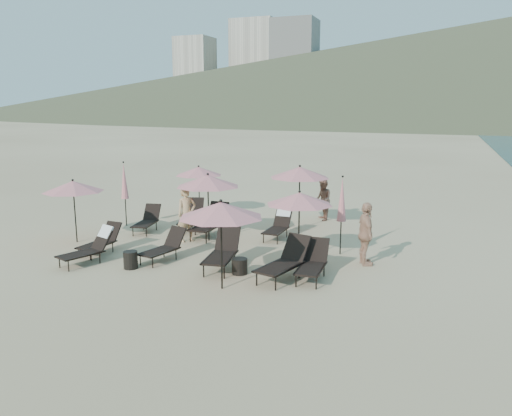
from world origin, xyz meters
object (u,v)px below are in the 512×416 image
at_px(side_table_0, 131,260).
at_px(lounger_5, 313,262).
at_px(lounger_0, 101,240).
at_px(lounger_4, 284,261).
at_px(umbrella_open_5, 221,210).
at_px(umbrella_open_0, 73,186).
at_px(side_table_1, 240,266).
at_px(umbrella_open_3, 199,171).
at_px(umbrella_open_4, 300,172).
at_px(umbrella_closed_0, 342,200).
at_px(beachgoer_c, 366,234).
at_px(umbrella_open_2, 299,199).
at_px(lounger_9, 279,224).
at_px(beachgoer_a, 187,214).
at_px(lounger_7, 192,216).
at_px(umbrella_open_1, 208,181).
at_px(lounger_1, 90,247).
at_px(lounger_3, 222,251).
at_px(lounger_2, 164,247).
at_px(umbrella_closed_1, 124,181).
at_px(lounger_6, 147,220).
at_px(beachgoer_b, 323,200).
at_px(lounger_8, 210,222).

bearing_deg(side_table_0, lounger_5, 11.12).
relative_size(lounger_0, side_table_0, 3.15).
distance_m(lounger_4, umbrella_open_5, 2.24).
distance_m(umbrella_open_0, side_table_1, 6.45).
height_order(umbrella_open_3, umbrella_open_4, umbrella_open_4).
distance_m(umbrella_open_3, umbrella_closed_0, 7.25).
xyz_separation_m(lounger_5, beachgoer_c, (1.07, 1.61, 0.45)).
xyz_separation_m(umbrella_open_2, side_table_1, (-1.14, -1.63, -1.59)).
distance_m(lounger_9, beachgoer_a, 3.06).
height_order(lounger_7, umbrella_open_1, umbrella_open_1).
bearing_deg(umbrella_open_3, lounger_1, -89.99).
distance_m(lounger_3, side_table_1, 0.72).
height_order(lounger_2, umbrella_closed_1, umbrella_closed_1).
bearing_deg(umbrella_closed_0, umbrella_open_3, 151.98).
bearing_deg(lounger_1, lounger_7, 99.79).
distance_m(lounger_9, umbrella_open_2, 2.91).
xyz_separation_m(lounger_9, umbrella_open_3, (-4.10, 2.24, 1.33)).
height_order(lounger_1, lounger_3, lounger_3).
height_order(lounger_6, umbrella_closed_0, umbrella_closed_0).
distance_m(lounger_0, lounger_3, 3.98).
distance_m(lounger_7, umbrella_open_0, 4.14).
distance_m(lounger_5, lounger_9, 4.10).
relative_size(lounger_1, umbrella_open_0, 0.80).
height_order(umbrella_open_5, beachgoer_b, umbrella_open_5).
distance_m(lounger_5, beachgoer_b, 6.80).
bearing_deg(umbrella_closed_1, lounger_7, 8.74).
xyz_separation_m(lounger_2, lounger_5, (4.34, -0.01, 0.02)).
distance_m(lounger_5, lounger_6, 7.20).
height_order(lounger_6, lounger_7, lounger_7).
distance_m(umbrella_open_2, beachgoer_b, 5.47).
xyz_separation_m(lounger_1, lounger_7, (0.80, 4.52, 0.01)).
distance_m(lounger_3, beachgoer_a, 3.10).
relative_size(lounger_2, side_table_1, 3.84).
height_order(beachgoer_b, beachgoer_c, beachgoer_c).
bearing_deg(beachgoer_c, umbrella_open_0, 71.84).
distance_m(umbrella_open_5, beachgoer_b, 8.24).
bearing_deg(umbrella_open_5, beachgoer_b, 86.11).
xyz_separation_m(lounger_6, umbrella_open_0, (-1.37, -2.02, 1.42)).
xyz_separation_m(lounger_3, umbrella_open_0, (-5.54, 0.78, 1.35)).
height_order(lounger_0, lounger_7, lounger_7).
distance_m(lounger_8, side_table_1, 4.04).
bearing_deg(umbrella_open_0, beachgoer_c, 5.53).
bearing_deg(side_table_0, lounger_6, 116.50).
bearing_deg(beachgoer_a, side_table_1, -93.11).
relative_size(lounger_9, umbrella_open_2, 0.77).
relative_size(lounger_3, umbrella_open_2, 0.90).
bearing_deg(beachgoer_c, side_table_1, 99.50).
bearing_deg(umbrella_closed_1, umbrella_open_3, 56.61).
height_order(lounger_4, umbrella_closed_0, umbrella_closed_0).
bearing_deg(umbrella_open_5, side_table_0, 169.74).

